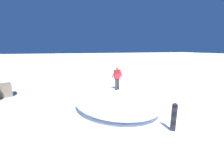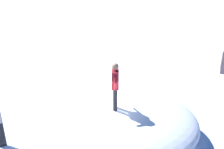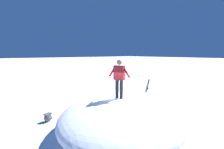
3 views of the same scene
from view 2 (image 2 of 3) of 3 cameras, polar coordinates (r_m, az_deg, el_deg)
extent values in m
plane|color=white|center=(9.15, -3.59, -15.15)|extent=(240.00, 240.00, 0.00)
ellipsoid|color=white|center=(8.75, -0.06, -11.49)|extent=(7.68, 8.04, 1.39)
cylinder|color=black|center=(8.12, 0.75, -5.37)|extent=(0.14, 0.14, 0.79)
cylinder|color=black|center=(7.94, 0.75, -6.03)|extent=(0.14, 0.14, 0.79)
cube|color=maroon|center=(7.74, 0.77, -1.13)|extent=(0.49, 0.36, 0.59)
sphere|color=#936B4C|center=(7.58, 0.79, 1.89)|extent=(0.22, 0.22, 0.22)
cylinder|color=maroon|center=(8.01, 0.78, 0.07)|extent=(0.38, 0.22, 0.49)
cylinder|color=maroon|center=(7.43, 0.77, -1.68)|extent=(0.38, 0.22, 0.49)
cube|color=black|center=(9.48, -25.07, -12.41)|extent=(0.21, 0.19, 0.12)
camera|label=1|loc=(15.71, -28.15, 14.57)|focal=24.10mm
camera|label=3|loc=(11.89, 30.42, 8.03)|focal=25.55mm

